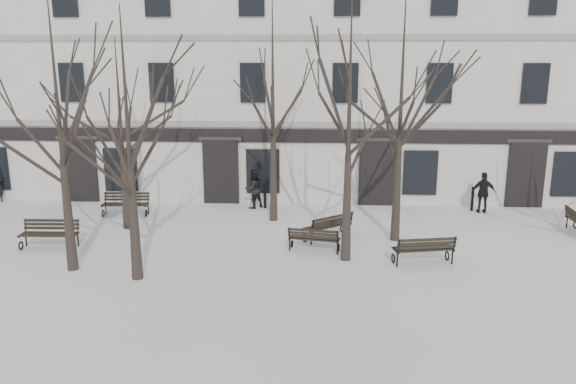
# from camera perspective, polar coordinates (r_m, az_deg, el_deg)

# --- Properties ---
(ground) EXTENTS (100.00, 100.00, 0.00)m
(ground) POSITION_cam_1_polar(r_m,az_deg,el_deg) (17.91, 0.24, -7.70)
(ground) COLOR white
(ground) RESTS_ON ground
(building) EXTENTS (40.40, 10.20, 11.40)m
(building) POSITION_cam_1_polar(r_m,az_deg,el_deg) (29.66, 1.43, 11.67)
(building) COLOR silver
(building) RESTS_ON ground
(tree_0) EXTENTS (5.83, 5.83, 8.32)m
(tree_0) POSITION_cam_1_polar(r_m,az_deg,el_deg) (17.94, -22.39, 8.42)
(tree_0) COLOR black
(tree_0) RESTS_ON ground
(tree_1) EXTENTS (5.54, 5.54, 7.92)m
(tree_1) POSITION_cam_1_polar(r_m,az_deg,el_deg) (16.53, -16.07, 7.67)
(tree_1) COLOR black
(tree_1) RESTS_ON ground
(tree_2) EXTENTS (5.84, 5.84, 8.34)m
(tree_2) POSITION_cam_1_polar(r_m,az_deg,el_deg) (17.58, 6.27, 9.30)
(tree_2) COLOR black
(tree_2) RESTS_ON ground
(tree_4) EXTENTS (5.06, 5.06, 7.22)m
(tree_4) POSITION_cam_1_polar(r_m,az_deg,el_deg) (21.96, -16.72, 7.82)
(tree_4) COLOR black
(tree_4) RESTS_ON ground
(tree_5) EXTENTS (6.03, 6.03, 8.61)m
(tree_5) POSITION_cam_1_polar(r_m,az_deg,el_deg) (22.06, -1.55, 10.67)
(tree_5) COLOR black
(tree_5) RESTS_ON ground
(tree_6) EXTENTS (6.05, 6.05, 8.64)m
(tree_6) POSITION_cam_1_polar(r_m,az_deg,el_deg) (19.89, 11.47, 10.14)
(tree_6) COLOR black
(tree_6) RESTS_ON ground
(bench_0) EXTENTS (1.97, 0.76, 0.98)m
(bench_0) POSITION_cam_1_polar(r_m,az_deg,el_deg) (21.26, -23.06, -3.84)
(bench_0) COLOR black
(bench_0) RESTS_ON ground
(bench_1) EXTENTS (1.82, 0.92, 0.88)m
(bench_1) POSITION_cam_1_polar(r_m,az_deg,el_deg) (19.20, 2.66, -4.73)
(bench_1) COLOR black
(bench_1) RESTS_ON ground
(bench_2) EXTENTS (2.02, 1.04, 0.97)m
(bench_2) POSITION_cam_1_polar(r_m,az_deg,el_deg) (18.54, 13.65, -5.62)
(bench_2) COLOR black
(bench_2) RESTS_ON ground
(bench_3) EXTENTS (1.93, 0.79, 0.95)m
(bench_3) POSITION_cam_1_polar(r_m,az_deg,el_deg) (24.49, -16.16, -1.11)
(bench_3) COLOR black
(bench_3) RESTS_ON ground
(bench_4) EXTENTS (1.89, 1.70, 0.96)m
(bench_4) POSITION_cam_1_polar(r_m,az_deg,el_deg) (20.51, 4.17, -3.41)
(bench_4) COLOR black
(bench_4) RESTS_ON ground
(bollard_a) EXTENTS (0.14, 0.14, 1.09)m
(bollard_a) POSITION_cam_1_polar(r_m,az_deg,el_deg) (24.65, -2.35, -0.32)
(bollard_a) COLOR black
(bollard_a) RESTS_ON ground
(bollard_b) EXTENTS (0.14, 0.14, 1.07)m
(bollard_b) POSITION_cam_1_polar(r_m,az_deg,el_deg) (25.47, 18.23, -0.57)
(bollard_b) COLOR black
(bollard_b) RESTS_ON ground
(pedestrian_b) EXTENTS (1.08, 1.05, 1.75)m
(pedestrian_b) POSITION_cam_1_polar(r_m,az_deg,el_deg) (24.83, -3.50, -1.62)
(pedestrian_b) COLOR black
(pedestrian_b) RESTS_ON ground
(pedestrian_c) EXTENTS (1.05, 0.47, 1.76)m
(pedestrian_c) POSITION_cam_1_polar(r_m,az_deg,el_deg) (25.45, 19.09, -1.99)
(pedestrian_c) COLOR black
(pedestrian_c) RESTS_ON ground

